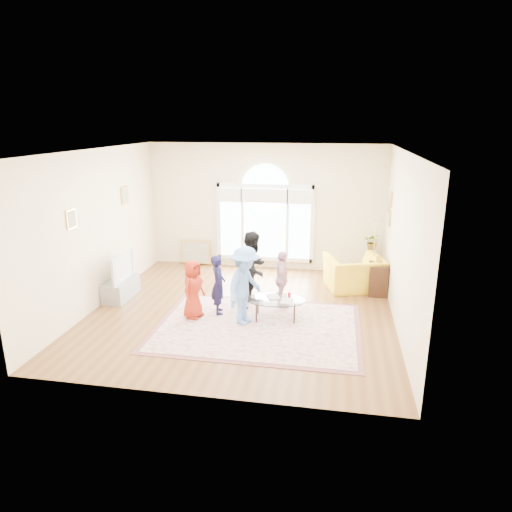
% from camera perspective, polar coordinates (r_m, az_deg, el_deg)
% --- Properties ---
extents(ground, '(6.00, 6.00, 0.00)m').
position_cam_1_polar(ground, '(9.33, -1.81, -6.98)').
color(ground, brown).
rests_on(ground, ground).
extents(room_shell, '(6.00, 6.00, 6.00)m').
position_cam_1_polar(room_shell, '(11.54, 1.06, 5.79)').
color(room_shell, beige).
rests_on(room_shell, ground).
extents(area_rug, '(3.60, 2.60, 0.02)m').
position_cam_1_polar(area_rug, '(8.66, 0.21, -8.86)').
color(area_rug, beige).
rests_on(area_rug, ground).
extents(rug_border, '(3.80, 2.80, 0.01)m').
position_cam_1_polar(rug_border, '(8.66, 0.21, -8.89)').
color(rug_border, '#844C4D').
rests_on(rug_border, ground).
extents(tv_console, '(0.45, 1.00, 0.42)m').
position_cam_1_polar(tv_console, '(10.40, -16.51, -3.92)').
color(tv_console, gray).
rests_on(tv_console, ground).
extents(television, '(0.17, 1.03, 0.59)m').
position_cam_1_polar(television, '(10.23, -16.70, -1.27)').
color(television, black).
rests_on(television, tv_console).
extents(coffee_table, '(1.20, 0.83, 0.54)m').
position_cam_1_polar(coffee_table, '(8.85, 2.50, -5.53)').
color(coffee_table, silver).
rests_on(coffee_table, ground).
extents(armchair, '(1.46, 1.36, 0.78)m').
position_cam_1_polar(armchair, '(10.61, 12.14, -2.15)').
color(armchair, yellow).
rests_on(armchair, ground).
extents(side_cabinet, '(0.40, 0.50, 0.70)m').
position_cam_1_polar(side_cabinet, '(10.48, 14.99, -2.82)').
color(side_cabinet, black).
rests_on(side_cabinet, ground).
extents(floor_lamp, '(0.26, 0.26, 1.51)m').
position_cam_1_polar(floor_lamp, '(10.68, 14.69, 2.78)').
color(floor_lamp, black).
rests_on(floor_lamp, ground).
extents(plant_pedestal, '(0.20, 0.20, 0.70)m').
position_cam_1_polar(plant_pedestal, '(11.54, 14.18, -0.96)').
color(plant_pedestal, white).
rests_on(plant_pedestal, ground).
extents(potted_plant, '(0.44, 0.41, 0.43)m').
position_cam_1_polar(potted_plant, '(11.39, 14.37, 1.74)').
color(potted_plant, '#33722D').
rests_on(potted_plant, plant_pedestal).
extents(leaning_picture, '(0.80, 0.14, 0.62)m').
position_cam_1_polar(leaning_picture, '(12.42, -7.47, -1.04)').
color(leaning_picture, tan).
rests_on(leaning_picture, ground).
extents(child_red, '(0.52, 0.65, 1.16)m').
position_cam_1_polar(child_red, '(8.93, -7.87, -4.09)').
color(child_red, '#A72713').
rests_on(child_red, area_rug).
extents(child_navy, '(0.42, 0.51, 1.20)m').
position_cam_1_polar(child_navy, '(9.05, -4.73, -3.57)').
color(child_navy, '#141337').
rests_on(child_navy, area_rug).
extents(child_black, '(0.82, 0.92, 1.57)m').
position_cam_1_polar(child_black, '(9.37, -0.35, -1.61)').
color(child_black, black).
rests_on(child_black, area_rug).
extents(child_pink, '(0.37, 0.72, 1.18)m').
position_cam_1_polar(child_pink, '(9.35, 3.25, -2.94)').
color(child_pink, '#D89FB4').
rests_on(child_pink, area_rug).
extents(child_blue, '(0.86, 1.10, 1.50)m').
position_cam_1_polar(child_blue, '(8.53, -1.41, -3.72)').
color(child_blue, '#659AED').
rests_on(child_blue, area_rug).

